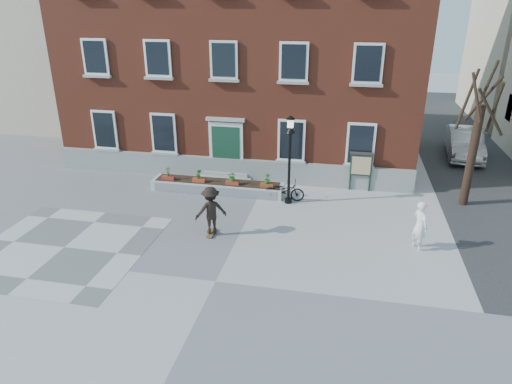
% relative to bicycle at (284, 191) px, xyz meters
% --- Properties ---
extents(ground, '(100.00, 100.00, 0.00)m').
position_rel_bicycle_xyz_m(ground, '(-1.20, -6.81, -0.47)').
color(ground, '#9F9FA2').
rests_on(ground, ground).
extents(checker_patch, '(6.00, 6.00, 0.01)m').
position_rel_bicycle_xyz_m(checker_patch, '(-7.20, -5.81, -0.47)').
color(checker_patch, slate).
rests_on(checker_patch, ground).
extents(distant_building, '(10.00, 12.00, 13.00)m').
position_rel_bicycle_xyz_m(distant_building, '(-19.20, 13.19, 6.03)').
color(distant_building, beige).
rests_on(distant_building, ground).
extents(bicycle, '(1.85, 0.80, 0.95)m').
position_rel_bicycle_xyz_m(bicycle, '(0.00, 0.00, 0.00)').
color(bicycle, black).
rests_on(bicycle, ground).
extents(parked_car, '(2.19, 5.13, 1.64)m').
position_rel_bicycle_xyz_m(parked_car, '(9.16, 8.29, 0.35)').
color(parked_car, silver).
rests_on(parked_car, ground).
extents(bystander, '(0.74, 0.81, 1.85)m').
position_rel_bicycle_xyz_m(bystander, '(5.33, -3.30, 0.45)').
color(bystander, white).
rests_on(bystander, ground).
extents(brick_building, '(18.40, 10.85, 12.60)m').
position_rel_bicycle_xyz_m(brick_building, '(-3.20, 7.17, 5.83)').
color(brick_building, brown).
rests_on(brick_building, ground).
extents(planter_assembly, '(6.20, 1.12, 1.15)m').
position_rel_bicycle_xyz_m(planter_assembly, '(-3.19, 0.37, -0.17)').
color(planter_assembly, silver).
rests_on(planter_assembly, ground).
extents(bare_tree, '(1.83, 1.83, 6.16)m').
position_rel_bicycle_xyz_m(bare_tree, '(7.81, 1.20, 2.32)').
color(bare_tree, '#321F16').
rests_on(bare_tree, ground).
extents(lamp_post, '(0.40, 0.40, 3.93)m').
position_rel_bicycle_xyz_m(lamp_post, '(0.23, -0.20, 2.07)').
color(lamp_post, black).
rests_on(lamp_post, ground).
extents(notice_board, '(1.10, 0.16, 1.87)m').
position_rel_bicycle_xyz_m(notice_board, '(3.31, 1.89, 0.79)').
color(notice_board, '#172F20').
rests_on(notice_board, ground).
extents(skateboarder, '(1.39, 1.20, 1.95)m').
position_rel_bicycle_xyz_m(skateboarder, '(-2.24, -3.74, 0.53)').
color(skateboarder, brown).
rests_on(skateboarder, ground).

